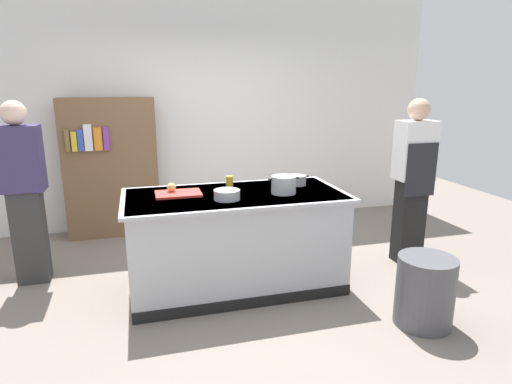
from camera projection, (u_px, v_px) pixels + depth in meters
ground_plane at (236, 285)px, 4.08m from camera, size 10.00×10.00×0.00m
back_wall at (200, 111)px, 5.67m from camera, size 6.40×0.12×3.00m
counter_island at (236, 239)px, 3.96m from camera, size 1.98×0.98×0.90m
cutting_board at (178, 194)px, 3.82m from camera, size 0.40×0.28×0.02m
onion at (171, 187)px, 3.83m from camera, size 0.08×0.08×0.08m
stock_pot at (284, 185)px, 3.85m from camera, size 0.29×0.22×0.16m
sauce_pan at (296, 180)px, 4.18m from camera, size 0.25×0.19×0.09m
mixing_bowl at (227, 195)px, 3.65m from camera, size 0.22×0.22×0.08m
juice_cup at (230, 181)px, 4.12m from camera, size 0.07×0.07×0.10m
trash_bin at (425, 291)px, 3.37m from camera, size 0.45×0.45×0.56m
person_chef at (413, 178)px, 4.43m from camera, size 0.38×0.25×1.72m
person_guest at (24, 190)px, 3.96m from camera, size 0.38×0.24×1.72m
bookshelf at (111, 168)px, 5.25m from camera, size 1.10×0.31×1.70m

